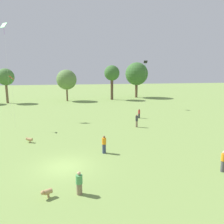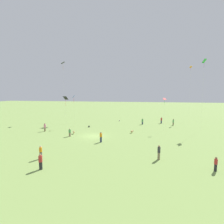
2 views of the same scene
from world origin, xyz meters
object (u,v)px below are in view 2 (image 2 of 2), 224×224
object	(u,v)px
person_7	(142,121)
kite_0	(74,98)
person_8	(41,162)
kite_5	(165,101)
kite_2	(204,64)
picnic_bag_1	(89,126)
picnic_bag_0	(120,121)
person_3	(173,122)
kite_4	(63,65)
person_5	(70,133)
person_4	(101,137)
person_1	(45,127)
kite_1	(66,99)
dog_0	(132,131)
person_6	(161,120)
kite_3	(191,72)
person_0	(41,152)
dog_1	(74,132)
person_2	(216,164)
person_9	(159,152)

from	to	relation	value
person_7	kite_0	bearing A→B (deg)	-109.89
person_8	kite_5	xyz separation A→B (m)	(-22.46, 15.91, 5.94)
kite_2	picnic_bag_1	distance (m)	30.06
person_8	picnic_bag_0	size ratio (longest dim) A/B	5.19
person_8	kite_0	size ratio (longest dim) A/B	0.23
person_3	kite_0	xyz separation A→B (m)	(5.71, -25.04, 6.45)
kite_4	picnic_bag_0	size ratio (longest dim) A/B	50.67
person_5	person_4	bearing A→B (deg)	-7.31
picnic_bag_1	person_1	bearing A→B (deg)	-52.95
kite_1	dog_0	world-z (taller)	kite_1
person_6	person_7	xyz separation A→B (m)	(2.54, -5.18, -0.04)
picnic_bag_1	person_3	bearing A→B (deg)	106.09
person_8	kite_1	bearing A→B (deg)	99.46
person_8	kite_3	size ratio (longest dim) A/B	0.11
person_6	kite_1	distance (m)	26.92
person_8	dog_0	size ratio (longest dim) A/B	2.22
person_0	kite_5	size ratio (longest dim) A/B	0.24
person_7	kite_2	world-z (taller)	kite_2
person_6	person_8	xyz separation A→B (m)	(32.49, -16.42, 0.05)
person_3	dog_1	xyz separation A→B (m)	(13.43, -22.05, -0.43)
kite_0	picnic_bag_1	bearing A→B (deg)	115.42
person_2	kite_2	xyz separation A→B (m)	(-21.96, 5.04, 14.04)
person_5	person_6	xyz separation A→B (m)	(-18.02, 19.24, 0.08)
person_5	person_6	bearing A→B (deg)	57.81
kite_4	dog_1	world-z (taller)	kite_4
person_0	person_4	distance (m)	10.59
kite_4	picnic_bag_0	bearing A→B (deg)	120.42
person_1	dog_0	xyz separation A→B (m)	(-1.82, 19.20, -0.52)
person_0	person_1	size ratio (longest dim) A/B	0.96
person_2	person_8	bearing A→B (deg)	99.07
person_3	picnic_bag_0	distance (m)	15.33
person_3	person_5	size ratio (longest dim) A/B	1.06
kite_4	picnic_bag_0	world-z (taller)	kite_4
person_7	person_9	distance (m)	24.75
person_3	dog_0	xyz separation A→B (m)	(10.45, -10.08, -0.47)
kite_4	person_9	bearing A→B (deg)	73.32
person_6	picnic_bag_0	xyz separation A→B (m)	(-1.66, -11.96, -0.68)
person_9	kite_0	distance (m)	27.76
person_1	kite_1	xyz separation A→B (m)	(-9.05, 0.92, 6.04)
person_8	person_3	bearing A→B (deg)	47.92
person_1	person_9	size ratio (longest dim) A/B	0.96
person_7	dog_0	xyz separation A→B (m)	(10.42, -2.13, -0.44)
kite_2	kite_3	world-z (taller)	kite_3
kite_2	person_1	bearing A→B (deg)	6.60
dog_0	picnic_bag_1	distance (m)	11.83
picnic_bag_1	person_2	bearing A→B (deg)	45.31
person_1	person_4	world-z (taller)	person_1
person_9	kite_3	bearing A→B (deg)	-104.91
person_1	person_6	distance (m)	30.35
person_0	person_5	bearing A→B (deg)	-174.75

